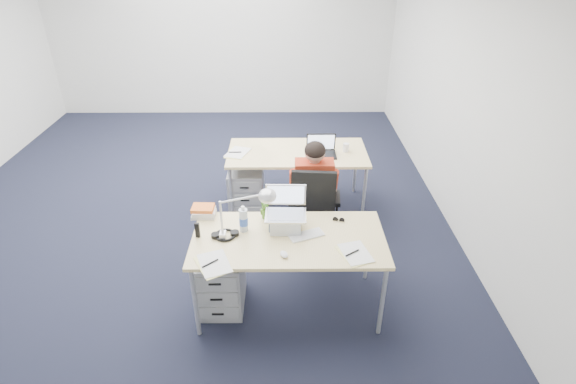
{
  "coord_description": "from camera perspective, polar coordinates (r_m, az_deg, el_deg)",
  "views": [
    {
      "loc": [
        1.11,
        -4.6,
        2.9
      ],
      "look_at": [
        1.14,
        -1.02,
        0.85
      ],
      "focal_mm": 28.0,
      "sensor_mm": 36.0,
      "label": 1
    }
  ],
  "objects": [
    {
      "name": "wireless_keyboard",
      "position": [
        3.75,
        2.36,
        -5.49
      ],
      "size": [
        0.31,
        0.22,
        0.01
      ],
      "primitive_type": "cube",
      "rotation": [
        0.0,
        0.0,
        0.39
      ],
      "color": "white",
      "rests_on": "desk_near"
    },
    {
      "name": "drawer_pedestal_near",
      "position": [
        4.06,
        -8.59,
        -10.91
      ],
      "size": [
        0.4,
        0.5,
        0.55
      ],
      "primitive_type": "cube",
      "color": "#97999C",
      "rests_on": "ground"
    },
    {
      "name": "desk_far",
      "position": [
        5.22,
        1.19,
        4.69
      ],
      "size": [
        1.6,
        0.8,
        0.73
      ],
      "color": "#DDC37F",
      "rests_on": "ground"
    },
    {
      "name": "headphones",
      "position": [
        3.77,
        -7.99,
        -5.35
      ],
      "size": [
        0.26,
        0.22,
        0.04
      ],
      "primitive_type": null,
      "rotation": [
        0.0,
        0.0,
        0.2
      ],
      "color": "black",
      "rests_on": "desk_near"
    },
    {
      "name": "silver_laptop",
      "position": [
        3.73,
        -0.31,
        -2.39
      ],
      "size": [
        0.35,
        0.28,
        0.36
      ],
      "primitive_type": null,
      "rotation": [
        0.0,
        0.0,
        -0.03
      ],
      "color": "silver",
      "rests_on": "desk_near"
    },
    {
      "name": "water_bottle",
      "position": [
        3.76,
        -5.68,
        -3.38
      ],
      "size": [
        0.07,
        0.07,
        0.24
      ],
      "primitive_type": "cylinder",
      "rotation": [
        0.0,
        0.0,
        0.01
      ],
      "color": "silver",
      "rests_on": "desk_near"
    },
    {
      "name": "office_chair",
      "position": [
        4.64,
        3.13,
        -4.46
      ],
      "size": [
        0.7,
        0.7,
        1.03
      ],
      "rotation": [
        0.0,
        0.0,
        -0.08
      ],
      "color": "black",
      "rests_on": "ground"
    },
    {
      "name": "sunglasses",
      "position": [
        3.95,
        6.44,
        -3.53
      ],
      "size": [
        0.12,
        0.07,
        0.02
      ],
      "primitive_type": null,
      "rotation": [
        0.0,
        0.0,
        -0.24
      ],
      "color": "black",
      "rests_on": "desk_near"
    },
    {
      "name": "floor",
      "position": [
        5.55,
        -11.91,
        -2.42
      ],
      "size": [
        7.0,
        7.0,
        0.0
      ],
      "primitive_type": "plane",
      "color": "black",
      "rests_on": "ground"
    },
    {
      "name": "far_papers",
      "position": [
        5.19,
        -6.52,
        4.94
      ],
      "size": [
        0.3,
        0.36,
        0.01
      ],
      "primitive_type": "cube",
      "rotation": [
        0.0,
        0.0,
        -0.29
      ],
      "color": "white",
      "rests_on": "desk_far"
    },
    {
      "name": "cordless_phone",
      "position": [
        3.77,
        -11.44,
        -4.76
      ],
      "size": [
        0.04,
        0.03,
        0.14
      ],
      "primitive_type": "cube",
      "rotation": [
        0.0,
        0.0,
        -0.15
      ],
      "color": "black",
      "rests_on": "desk_near"
    },
    {
      "name": "dark_laptop",
      "position": [
        5.07,
        4.31,
        5.88
      ],
      "size": [
        0.33,
        0.32,
        0.24
      ],
      "primitive_type": null,
      "rotation": [
        0.0,
        0.0,
        0.01
      ],
      "color": "black",
      "rests_on": "desk_far"
    },
    {
      "name": "book_stack",
      "position": [
        4.05,
        -10.67,
        -2.43
      ],
      "size": [
        0.22,
        0.17,
        0.09
      ],
      "primitive_type": "cube",
      "rotation": [
        0.0,
        0.0,
        0.07
      ],
      "color": "silver",
      "rests_on": "desk_near"
    },
    {
      "name": "drawer_pedestal_far",
      "position": [
        5.35,
        -5.27,
        0.3
      ],
      "size": [
        0.4,
        0.5,
        0.55
      ],
      "primitive_type": "cube",
      "color": "#97999C",
      "rests_on": "ground"
    },
    {
      "name": "papers_right",
      "position": [
        3.58,
        8.46,
        -7.78
      ],
      "size": [
        0.28,
        0.34,
        0.01
      ],
      "primitive_type": "cube",
      "rotation": [
        0.0,
        0.0,
        0.32
      ],
      "color": "#FFF893",
      "rests_on": "desk_near"
    },
    {
      "name": "far_cup",
      "position": [
        5.23,
        7.38,
        5.63
      ],
      "size": [
        0.08,
        0.08,
        0.1
      ],
      "primitive_type": "cylinder",
      "rotation": [
        0.0,
        0.0,
        0.22
      ],
      "color": "white",
      "rests_on": "desk_far"
    },
    {
      "name": "desk_near",
      "position": [
        3.75,
        0.07,
        -6.38
      ],
      "size": [
        1.6,
        0.8,
        0.73
      ],
      "color": "#DDC37F",
      "rests_on": "ground"
    },
    {
      "name": "papers_left",
      "position": [
        3.49,
        -9.52,
        -9.06
      ],
      "size": [
        0.32,
        0.36,
        0.01
      ],
      "primitive_type": "cube",
      "rotation": [
        0.0,
        0.0,
        0.42
      ],
      "color": "#FFF893",
      "rests_on": "desk_near"
    },
    {
      "name": "can_koozie",
      "position": [
        3.77,
        -1.98,
        -4.37
      ],
      "size": [
        0.07,
        0.07,
        0.11
      ],
      "primitive_type": "cylinder",
      "rotation": [
        0.0,
        0.0,
        -0.06
      ],
      "color": "#14223F",
      "rests_on": "desk_near"
    },
    {
      "name": "computer_mouse",
      "position": [
        3.52,
        -0.51,
        -7.93
      ],
      "size": [
        0.09,
        0.11,
        0.03
      ],
      "primitive_type": "ellipsoid",
      "rotation": [
        0.0,
        0.0,
        0.39
      ],
      "color": "white",
      "rests_on": "desk_near"
    },
    {
      "name": "bear_figurine",
      "position": [
        3.93,
        -2.91,
        -2.31
      ],
      "size": [
        0.09,
        0.08,
        0.16
      ],
      "primitive_type": null,
      "rotation": [
        0.0,
        0.0,
        0.14
      ],
      "color": "#2C651A",
      "rests_on": "desk_near"
    },
    {
      "name": "seated_person",
      "position": [
        4.62,
        3.17,
        0.05
      ],
      "size": [
        0.38,
        0.66,
        1.22
      ],
      "rotation": [
        0.0,
        0.0,
        -0.01
      ],
      "color": "#AB3118",
      "rests_on": "ground"
    },
    {
      "name": "desk_lamp",
      "position": [
        3.61,
        -6.24,
        -2.75
      ],
      "size": [
        0.45,
        0.27,
        0.48
      ],
      "primitive_type": null,
      "rotation": [
        0.0,
        0.0,
        0.3
      ],
      "color": "silver",
      "rests_on": "desk_near"
    },
    {
      "name": "room",
      "position": [
        4.88,
        -14.05,
        14.88
      ],
      "size": [
        6.02,
        7.02,
        2.8
      ],
      "color": "silver",
      "rests_on": "ground"
    }
  ]
}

